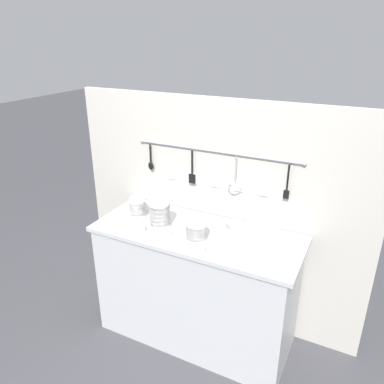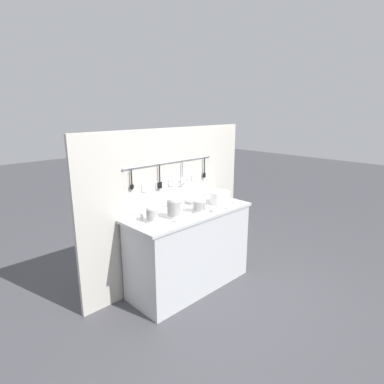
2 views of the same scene
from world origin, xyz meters
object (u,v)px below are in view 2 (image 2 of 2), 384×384
(plate_stack, at_px, (220,197))
(cup_back_left, at_px, (214,209))
(cup_edge_near, at_px, (176,220))
(cup_front_left, at_px, (213,210))
(steel_mixing_bowl, at_px, (191,202))
(cup_edge_far, at_px, (235,201))
(bowl_stack_nested_right, at_px, (199,206))
(bowl_stack_wide_centre, at_px, (152,214))
(cup_mid_row, at_px, (227,207))
(cup_back_right, at_px, (142,216))
(bowl_stack_short_front, at_px, (174,208))
(cup_beside_plates, at_px, (189,215))

(plate_stack, height_order, cup_back_left, plate_stack)
(cup_edge_near, xyz_separation_m, cup_front_left, (0.46, -0.05, 0.00))
(plate_stack, height_order, cup_front_left, plate_stack)
(steel_mixing_bowl, distance_m, cup_back_left, 0.36)
(cup_edge_far, bearing_deg, bowl_stack_nested_right, 172.50)
(bowl_stack_wide_centre, height_order, cup_back_left, bowl_stack_wide_centre)
(cup_edge_far, relative_size, cup_front_left, 1.00)
(bowl_stack_wide_centre, relative_size, cup_mid_row, 3.05)
(cup_edge_near, relative_size, cup_mid_row, 1.00)
(cup_back_left, relative_size, cup_mid_row, 1.00)
(bowl_stack_nested_right, relative_size, plate_stack, 0.61)
(bowl_stack_nested_right, relative_size, cup_edge_near, 2.82)
(cup_back_left, xyz_separation_m, cup_back_right, (-0.68, 0.33, 0.00))
(cup_edge_near, bearing_deg, bowl_stack_wide_centre, 132.17)
(bowl_stack_short_front, xyz_separation_m, cup_mid_row, (0.57, -0.19, -0.08))
(steel_mixing_bowl, height_order, cup_edge_near, cup_edge_near)
(bowl_stack_nested_right, bearing_deg, cup_back_right, 155.28)
(bowl_stack_short_front, distance_m, plate_stack, 0.68)
(cup_beside_plates, relative_size, cup_front_left, 1.00)
(cup_beside_plates, bearing_deg, bowl_stack_wide_centre, 155.99)
(bowl_stack_wide_centre, height_order, bowl_stack_short_front, bowl_stack_short_front)
(steel_mixing_bowl, bearing_deg, bowl_stack_wide_centre, -165.76)
(bowl_stack_wide_centre, bearing_deg, bowl_stack_short_front, -15.28)
(bowl_stack_short_front, distance_m, cup_edge_near, 0.15)
(bowl_stack_wide_centre, distance_m, cup_edge_near, 0.23)
(cup_edge_near, height_order, cup_edge_far, same)
(cup_edge_near, distance_m, cup_mid_row, 0.64)
(steel_mixing_bowl, xyz_separation_m, cup_back_left, (-0.02, -0.36, 0.01))
(cup_beside_plates, bearing_deg, cup_back_right, 141.05)
(cup_mid_row, bearing_deg, cup_back_right, 153.98)
(cup_back_left, height_order, cup_mid_row, same)
(plate_stack, height_order, cup_beside_plates, plate_stack)
(cup_beside_plates, xyz_separation_m, cup_back_right, (-0.36, 0.29, 0.00))
(bowl_stack_wide_centre, relative_size, cup_edge_far, 3.05)
(bowl_stack_short_front, relative_size, cup_mid_row, 4.12)
(cup_mid_row, bearing_deg, cup_front_left, 168.00)
(bowl_stack_short_front, distance_m, cup_mid_row, 0.60)
(cup_mid_row, xyz_separation_m, cup_front_left, (-0.17, 0.04, 0.00))
(plate_stack, distance_m, cup_beside_plates, 0.57)
(cup_front_left, bearing_deg, cup_mid_row, -12.00)
(cup_mid_row, bearing_deg, cup_beside_plates, 166.91)
(bowl_stack_nested_right, xyz_separation_m, cup_edge_near, (-0.37, -0.06, -0.04))
(cup_back_left, bearing_deg, bowl_stack_wide_centre, 164.11)
(cup_beside_plates, bearing_deg, bowl_stack_nested_right, 12.79)
(bowl_stack_short_front, height_order, cup_edge_far, bowl_stack_short_front)
(plate_stack, relative_size, cup_back_right, 4.66)
(bowl_stack_short_front, bearing_deg, cup_edge_near, -122.58)
(cup_beside_plates, distance_m, cup_back_right, 0.46)
(cup_edge_far, bearing_deg, bowl_stack_short_front, 171.87)
(bowl_stack_short_front, height_order, steel_mixing_bowl, bowl_stack_short_front)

